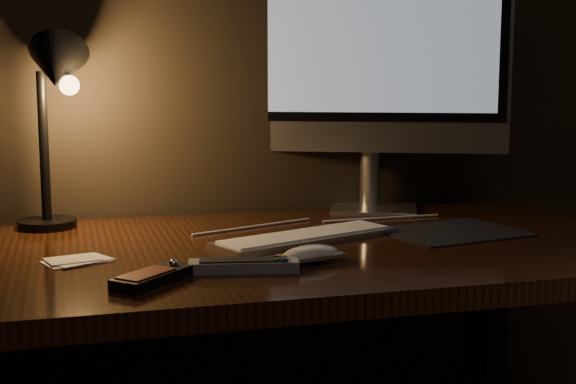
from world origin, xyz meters
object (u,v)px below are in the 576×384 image
object	(u,v)px
desk	(225,303)
desk_lamp	(55,96)
monitor	(378,51)
media_remote	(153,277)
mouse	(311,256)
keyboard	(306,237)
tv_remote	(244,265)

from	to	relation	value
desk	desk_lamp	bearing A→B (deg)	149.15
monitor	media_remote	bearing A→B (deg)	-113.97
desk	mouse	size ratio (longest dim) A/B	14.67
keyboard	desk_lamp	bearing A→B (deg)	131.73
desk	tv_remote	bearing A→B (deg)	-94.09
keyboard	desk_lamp	size ratio (longest dim) A/B	0.94
tv_remote	desk_lamp	distance (m)	0.60
mouse	desk_lamp	size ratio (longest dim) A/B	0.26
keyboard	tv_remote	xyz separation A→B (m)	(-0.17, -0.21, 0.00)
mouse	media_remote	distance (m)	0.29
desk	desk_lamp	xyz separation A→B (m)	(-0.31, 0.19, 0.41)
mouse	desk_lamp	xyz separation A→B (m)	(-0.42, 0.42, 0.27)
desk_lamp	media_remote	bearing A→B (deg)	-95.41
monitor	keyboard	world-z (taller)	monitor
desk_lamp	mouse	bearing A→B (deg)	-66.48
mouse	desk_lamp	distance (m)	0.65
desk	media_remote	size ratio (longest dim) A/B	11.19
desk	keyboard	xyz separation A→B (m)	(0.15, -0.05, 0.14)
media_remote	desk_lamp	size ratio (longest dim) A/B	0.35
keyboard	mouse	world-z (taller)	mouse
media_remote	desk	bearing A→B (deg)	15.46
media_remote	tv_remote	world-z (taller)	media_remote
monitor	keyboard	distance (m)	0.54
mouse	media_remote	bearing A→B (deg)	177.98
monitor	tv_remote	size ratio (longest dim) A/B	3.42
monitor	desk_lamp	world-z (taller)	monitor
mouse	media_remote	size ratio (longest dim) A/B	0.76
desk	desk_lamp	distance (m)	0.55
monitor	tv_remote	xyz separation A→B (m)	(-0.43, -0.50, -0.37)
monitor	keyboard	bearing A→B (deg)	-108.58
monitor	keyboard	size ratio (longest dim) A/B	1.64
desk	monitor	bearing A→B (deg)	29.98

